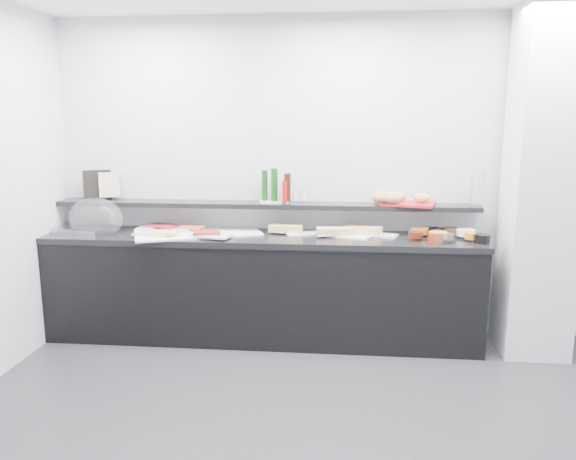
# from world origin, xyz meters

# --- Properties ---
(ground) EXTENTS (5.00, 5.00, 0.00)m
(ground) POSITION_xyz_m (0.00, 0.00, 0.00)
(ground) COLOR #2D2D30
(ground) RESTS_ON ground
(back_wall) EXTENTS (5.00, 0.02, 2.70)m
(back_wall) POSITION_xyz_m (0.00, 2.00, 1.35)
(back_wall) COLOR silver
(back_wall) RESTS_ON ground
(column) EXTENTS (0.50, 0.50, 2.70)m
(column) POSITION_xyz_m (1.50, 1.65, 1.35)
(column) COLOR silver
(column) RESTS_ON ground
(buffet_cabinet) EXTENTS (3.60, 0.60, 0.85)m
(buffet_cabinet) POSITION_xyz_m (-0.70, 1.70, 0.42)
(buffet_cabinet) COLOR black
(buffet_cabinet) RESTS_ON ground
(counter_top) EXTENTS (3.62, 0.62, 0.05)m
(counter_top) POSITION_xyz_m (-0.70, 1.70, 0.88)
(counter_top) COLOR black
(counter_top) RESTS_ON buffet_cabinet
(wall_shelf) EXTENTS (3.60, 0.25, 0.04)m
(wall_shelf) POSITION_xyz_m (-0.70, 1.88, 1.13)
(wall_shelf) COLOR black
(wall_shelf) RESTS_ON back_wall
(cloche_base) EXTENTS (0.53, 0.41, 0.04)m
(cloche_base) POSITION_xyz_m (-2.25, 1.72, 0.92)
(cloche_base) COLOR #ACAFB3
(cloche_base) RESTS_ON counter_top
(cloche_dome) EXTENTS (0.55, 0.42, 0.34)m
(cloche_dome) POSITION_xyz_m (-2.12, 1.70, 1.03)
(cloche_dome) COLOR white
(cloche_dome) RESTS_ON cloche_base
(linen_runner) EXTENTS (1.14, 0.83, 0.01)m
(linen_runner) POSITION_xyz_m (-1.24, 1.71, 0.91)
(linen_runner) COLOR white
(linen_runner) RESTS_ON counter_top
(platter_meat_a) EXTENTS (0.32, 0.22, 0.01)m
(platter_meat_a) POSITION_xyz_m (-1.64, 1.82, 0.92)
(platter_meat_a) COLOR white
(platter_meat_a) RESTS_ON linen_runner
(food_meat_a) EXTENTS (0.28, 0.24, 0.02)m
(food_meat_a) POSITION_xyz_m (-1.59, 1.82, 0.94)
(food_meat_a) COLOR maroon
(food_meat_a) RESTS_ON platter_meat_a
(platter_salmon) EXTENTS (0.33, 0.23, 0.01)m
(platter_salmon) POSITION_xyz_m (-1.48, 1.78, 0.92)
(platter_salmon) COLOR silver
(platter_salmon) RESTS_ON linen_runner
(food_salmon) EXTENTS (0.21, 0.17, 0.02)m
(food_salmon) POSITION_xyz_m (-1.31, 1.81, 0.94)
(food_salmon) COLOR #DB592C
(food_salmon) RESTS_ON platter_salmon
(platter_cheese) EXTENTS (0.34, 0.26, 0.01)m
(platter_cheese) POSITION_xyz_m (-1.57, 1.58, 0.92)
(platter_cheese) COLOR silver
(platter_cheese) RESTS_ON linen_runner
(food_cheese) EXTENTS (0.22, 0.15, 0.02)m
(food_cheese) POSITION_xyz_m (-1.49, 1.54, 0.94)
(food_cheese) COLOR #F7C560
(food_cheese) RESTS_ON platter_cheese
(platter_meat_b) EXTENTS (0.36, 0.28, 0.01)m
(platter_meat_b) POSITION_xyz_m (-1.08, 1.56, 0.92)
(platter_meat_b) COLOR white
(platter_meat_b) RESTS_ON linen_runner
(food_meat_b) EXTENTS (0.24, 0.18, 0.02)m
(food_meat_b) POSITION_xyz_m (-1.13, 1.57, 0.94)
(food_meat_b) COLOR maroon
(food_meat_b) RESTS_ON platter_meat_b
(sandwich_plate_left) EXTENTS (0.37, 0.25, 0.01)m
(sandwich_plate_left) POSITION_xyz_m (-0.33, 1.79, 0.91)
(sandwich_plate_left) COLOR white
(sandwich_plate_left) RESTS_ON counter_top
(sandwich_food_left) EXTENTS (0.29, 0.15, 0.06)m
(sandwich_food_left) POSITION_xyz_m (-0.50, 1.78, 0.94)
(sandwich_food_left) COLOR tan
(sandwich_food_left) RESTS_ON sandwich_plate_left
(tongs_left) EXTENTS (0.15, 0.06, 0.01)m
(tongs_left) POSITION_xyz_m (-0.47, 1.75, 0.92)
(tongs_left) COLOR #A9ADB0
(tongs_left) RESTS_ON sandwich_plate_left
(sandwich_plate_mid) EXTENTS (0.41, 0.28, 0.01)m
(sandwich_plate_mid) POSITION_xyz_m (0.01, 1.70, 0.91)
(sandwich_plate_mid) COLOR white
(sandwich_plate_mid) RESTS_ON counter_top
(sandwich_food_mid) EXTENTS (0.30, 0.14, 0.06)m
(sandwich_food_mid) POSITION_xyz_m (-0.09, 1.70, 0.94)
(sandwich_food_mid) COLOR tan
(sandwich_food_mid) RESTS_ON sandwich_plate_mid
(tongs_mid) EXTENTS (0.14, 0.08, 0.01)m
(tongs_mid) POSITION_xyz_m (-0.17, 1.63, 0.92)
(tongs_mid) COLOR #ABAEB2
(tongs_mid) RESTS_ON sandwich_plate_mid
(sandwich_plate_right) EXTENTS (0.42, 0.28, 0.01)m
(sandwich_plate_right) POSITION_xyz_m (0.24, 1.79, 0.91)
(sandwich_plate_right) COLOR silver
(sandwich_plate_right) RESTS_ON counter_top
(sandwich_food_right) EXTENTS (0.32, 0.22, 0.06)m
(sandwich_food_right) POSITION_xyz_m (0.15, 1.82, 0.94)
(sandwich_food_right) COLOR tan
(sandwich_food_right) RESTS_ON sandwich_plate_right
(tongs_right) EXTENTS (0.16, 0.04, 0.01)m
(tongs_right) POSITION_xyz_m (0.31, 1.76, 0.92)
(tongs_right) COLOR #B0B3B7
(tongs_right) RESTS_ON sandwich_plate_right
(bowl_glass_fruit) EXTENTS (0.17, 0.17, 0.07)m
(bowl_glass_fruit) POSITION_xyz_m (0.69, 1.83, 0.94)
(bowl_glass_fruit) COLOR white
(bowl_glass_fruit) RESTS_ON counter_top
(fill_glass_fruit) EXTENTS (0.18, 0.18, 0.05)m
(fill_glass_fruit) POSITION_xyz_m (0.60, 1.78, 0.95)
(fill_glass_fruit) COLOR #CE651C
(fill_glass_fruit) RESTS_ON bowl_glass_fruit
(bowl_black_jam) EXTENTS (0.18, 0.18, 0.07)m
(bowl_black_jam) POSITION_xyz_m (0.74, 1.78, 0.94)
(bowl_black_jam) COLOR black
(bowl_black_jam) RESTS_ON counter_top
(fill_black_jam) EXTENTS (0.13, 0.13, 0.05)m
(fill_black_jam) POSITION_xyz_m (0.87, 1.81, 0.95)
(fill_black_jam) COLOR #4F1C0B
(fill_black_jam) RESTS_ON bowl_black_jam
(bowl_glass_cream) EXTENTS (0.18, 0.18, 0.07)m
(bowl_glass_cream) POSITION_xyz_m (0.85, 1.79, 0.94)
(bowl_glass_cream) COLOR white
(bowl_glass_cream) RESTS_ON counter_top
(fill_glass_cream) EXTENTS (0.17, 0.17, 0.05)m
(fill_glass_cream) POSITION_xyz_m (0.97, 1.76, 0.95)
(fill_glass_cream) COLOR white
(fill_glass_cream) RESTS_ON bowl_glass_cream
(bowl_red_jam) EXTENTS (0.15, 0.15, 0.07)m
(bowl_red_jam) POSITION_xyz_m (0.70, 1.57, 0.94)
(bowl_red_jam) COLOR maroon
(bowl_red_jam) RESTS_ON counter_top
(fill_red_jam) EXTENTS (0.12, 0.12, 0.05)m
(fill_red_jam) POSITION_xyz_m (0.55, 1.62, 0.95)
(fill_red_jam) COLOR #53160B
(fill_red_jam) RESTS_ON bowl_red_jam
(bowl_glass_salmon) EXTENTS (0.21, 0.21, 0.07)m
(bowl_glass_salmon) POSITION_xyz_m (0.76, 1.56, 0.94)
(bowl_glass_salmon) COLOR white
(bowl_glass_salmon) RESTS_ON counter_top
(fill_glass_salmon) EXTENTS (0.17, 0.17, 0.05)m
(fill_glass_salmon) POSITION_xyz_m (0.73, 1.63, 0.95)
(fill_glass_salmon) COLOR orange
(fill_glass_salmon) RESTS_ON bowl_glass_salmon
(bowl_black_fruit) EXTENTS (0.16, 0.16, 0.07)m
(bowl_black_fruit) POSITION_xyz_m (1.06, 1.58, 0.94)
(bowl_black_fruit) COLOR black
(bowl_black_fruit) RESTS_ON counter_top
(fill_black_fruit) EXTENTS (0.09, 0.09, 0.05)m
(fill_black_fruit) POSITION_xyz_m (0.98, 1.62, 0.95)
(fill_black_fruit) COLOR orange
(fill_black_fruit) RESTS_ON bowl_black_fruit
(framed_print) EXTENTS (0.24, 0.17, 0.26)m
(framed_print) POSITION_xyz_m (-2.19, 1.93, 1.28)
(framed_print) COLOR black
(framed_print) RESTS_ON wall_shelf
(print_art) EXTENTS (0.18, 0.11, 0.22)m
(print_art) POSITION_xyz_m (-2.09, 1.93, 1.28)
(print_art) COLOR tan
(print_art) RESTS_ON framed_print
(condiment_tray) EXTENTS (0.26, 0.20, 0.01)m
(condiment_tray) POSITION_xyz_m (-0.62, 1.89, 1.16)
(condiment_tray) COLOR silver
(condiment_tray) RESTS_ON wall_shelf
(bottle_green_a) EXTENTS (0.05, 0.05, 0.26)m
(bottle_green_a) POSITION_xyz_m (-0.70, 1.92, 1.29)
(bottle_green_a) COLOR #123C10
(bottle_green_a) RESTS_ON condiment_tray
(bottle_brown) EXTENTS (0.07, 0.07, 0.24)m
(bottle_brown) POSITION_xyz_m (-0.50, 1.88, 1.28)
(bottle_brown) COLOR #351309
(bottle_brown) RESTS_ON condiment_tray
(bottle_green_b) EXTENTS (0.06, 0.06, 0.28)m
(bottle_green_b) POSITION_xyz_m (-0.61, 1.89, 1.30)
(bottle_green_b) COLOR #113E11
(bottle_green_b) RESTS_ON condiment_tray
(bottle_hot) EXTENTS (0.04, 0.04, 0.18)m
(bottle_hot) POSITION_xyz_m (-0.52, 1.83, 1.25)
(bottle_hot) COLOR red
(bottle_hot) RESTS_ON condiment_tray
(shaker_salt) EXTENTS (0.04, 0.04, 0.07)m
(shaker_salt) POSITION_xyz_m (-0.36, 1.91, 1.20)
(shaker_salt) COLOR white
(shaker_salt) RESTS_ON condiment_tray
(shaker_pepper) EXTENTS (0.04, 0.04, 0.07)m
(shaker_pepper) POSITION_xyz_m (-0.43, 1.91, 1.20)
(shaker_pepper) COLOR white
(shaker_pepper) RESTS_ON condiment_tray
(bread_tray) EXTENTS (0.49, 0.40, 0.02)m
(bread_tray) POSITION_xyz_m (0.51, 1.87, 1.16)
(bread_tray) COLOR #AD1222
(bread_tray) RESTS_ON wall_shelf
(bread_roll_n) EXTENTS (0.13, 0.10, 0.08)m
(bread_roll_n) POSITION_xyz_m (0.29, 1.97, 1.21)
(bread_roll_n) COLOR #B39144
(bread_roll_n) RESTS_ON bread_tray
(bread_roll_ne) EXTENTS (0.17, 0.11, 0.08)m
(bread_roll_ne) POSITION_xyz_m (0.43, 1.93, 1.21)
(bread_roll_ne) COLOR #AF8C43
(bread_roll_ne) RESTS_ON bread_tray
(bread_roll_sw) EXTENTS (0.17, 0.12, 0.08)m
(bread_roll_sw) POSITION_xyz_m (0.29, 1.82, 1.21)
(bread_roll_sw) COLOR #B37644
(bread_roll_sw) RESTS_ON bread_tray
(bread_roll_s) EXTENTS (0.16, 0.11, 0.08)m
(bread_roll_s) POSITION_xyz_m (0.38, 1.78, 1.21)
(bread_roll_s) COLOR #AC7241
(bread_roll_s) RESTS_ON bread_tray
(bread_roll_se) EXTENTS (0.16, 0.14, 0.08)m
(bread_roll_se) POSITION_xyz_m (0.62, 1.86, 1.21)
(bread_roll_se) COLOR tan
(bread_roll_se) RESTS_ON bread_tray
(bread_roll_midw) EXTENTS (0.14, 0.09, 0.08)m
(bread_roll_midw) POSITION_xyz_m (0.39, 1.90, 1.21)
(bread_roll_midw) COLOR tan
(bread_roll_midw) RESTS_ON bread_tray
(bread_roll_mide) EXTENTS (0.14, 0.10, 0.08)m
(bread_roll_mide) POSITION_xyz_m (0.41, 1.91, 1.21)
(bread_roll_mide) COLOR tan
(bread_roll_mide) RESTS_ON bread_tray
(carafe) EXTENTS (0.12, 0.12, 0.30)m
(carafe) POSITION_xyz_m (1.06, 1.84, 1.30)
(carafe) COLOR silver
(carafe) RESTS_ON wall_shelf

